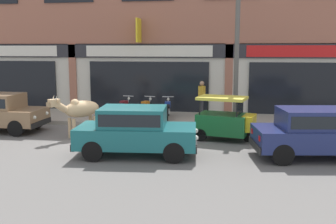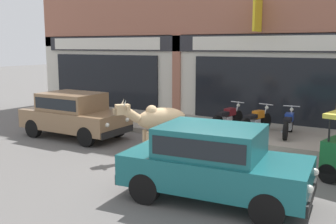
{
  "view_description": "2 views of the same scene",
  "coord_description": "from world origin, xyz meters",
  "px_view_note": "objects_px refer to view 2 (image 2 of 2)",
  "views": [
    {
      "loc": [
        4.05,
        -13.01,
        3.16
      ],
      "look_at": [
        1.71,
        1.0,
        0.87
      ],
      "focal_mm": 42.0,
      "sensor_mm": 36.0,
      "label": 1
    },
    {
      "loc": [
        4.2,
        -8.59,
        2.97
      ],
      "look_at": [
        -1.55,
        1.0,
        1.07
      ],
      "focal_mm": 42.0,
      "sensor_mm": 36.0,
      "label": 2
    }
  ],
  "objects_px": {
    "cow": "(158,119)",
    "motorcycle_2": "(288,124)",
    "motorcycle_1": "(256,121)",
    "car_1": "(213,160)",
    "motorcycle_0": "(228,118)",
    "car_0": "(74,113)"
  },
  "relations": [
    {
      "from": "car_1",
      "to": "car_0",
      "type": "bearing_deg",
      "value": 157.47
    },
    {
      "from": "cow",
      "to": "motorcycle_0",
      "type": "relative_size",
      "value": 1.02
    },
    {
      "from": "motorcycle_0",
      "to": "car_1",
      "type": "bearing_deg",
      "value": -70.3
    },
    {
      "from": "cow",
      "to": "motorcycle_2",
      "type": "bearing_deg",
      "value": 53.11
    },
    {
      "from": "car_0",
      "to": "motorcycle_1",
      "type": "xyz_separation_m",
      "value": [
        5.1,
        3.02,
        -0.26
      ]
    },
    {
      "from": "car_1",
      "to": "motorcycle_0",
      "type": "xyz_separation_m",
      "value": [
        -1.99,
        5.55,
        -0.26
      ]
    },
    {
      "from": "car_1",
      "to": "cow",
      "type": "bearing_deg",
      "value": 140.98
    },
    {
      "from": "car_1",
      "to": "motorcycle_1",
      "type": "xyz_separation_m",
      "value": [
        -1.01,
        5.56,
        -0.26
      ]
    },
    {
      "from": "car_0",
      "to": "motorcycle_1",
      "type": "height_order",
      "value": "car_0"
    },
    {
      "from": "car_1",
      "to": "motorcycle_2",
      "type": "distance_m",
      "value": 5.58
    },
    {
      "from": "car_0",
      "to": "motorcycle_2",
      "type": "bearing_deg",
      "value": 26.34
    },
    {
      "from": "cow",
      "to": "car_1",
      "type": "height_order",
      "value": "cow"
    },
    {
      "from": "car_0",
      "to": "motorcycle_0",
      "type": "relative_size",
      "value": 2.02
    },
    {
      "from": "car_0",
      "to": "car_1",
      "type": "distance_m",
      "value": 6.61
    },
    {
      "from": "cow",
      "to": "motorcycle_1",
      "type": "bearing_deg",
      "value": 65.6
    },
    {
      "from": "motorcycle_1",
      "to": "motorcycle_2",
      "type": "height_order",
      "value": "same"
    },
    {
      "from": "car_1",
      "to": "motorcycle_0",
      "type": "relative_size",
      "value": 2.07
    },
    {
      "from": "motorcycle_1",
      "to": "motorcycle_0",
      "type": "bearing_deg",
      "value": -179.61
    },
    {
      "from": "car_1",
      "to": "motorcycle_1",
      "type": "height_order",
      "value": "car_1"
    },
    {
      "from": "cow",
      "to": "motorcycle_2",
      "type": "relative_size",
      "value": 1.02
    },
    {
      "from": "motorcycle_0",
      "to": "motorcycle_2",
      "type": "height_order",
      "value": "same"
    },
    {
      "from": "car_1",
      "to": "motorcycle_0",
      "type": "distance_m",
      "value": 5.9
    }
  ]
}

